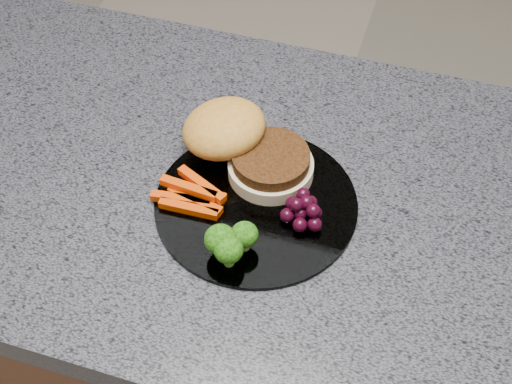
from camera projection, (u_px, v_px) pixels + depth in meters
The scene contains 7 objects.
island_cabinet at pixel (218, 345), 1.31m from camera, with size 1.20×0.60×0.86m, color #522D1C.
countertop at pixel (204, 184), 0.96m from camera, with size 1.20×0.60×0.04m, color #50505A.
plate at pixel (256, 204), 0.91m from camera, with size 0.26×0.26×0.01m, color white.
burger at pixel (240, 143), 0.94m from camera, with size 0.21×0.16×0.06m.
carrot_sticks at pixel (192, 195), 0.90m from camera, with size 0.10×0.06×0.02m.
broccoli at pixel (229, 242), 0.84m from camera, with size 0.06×0.06×0.05m.
grape_bunch at pixel (304, 210), 0.88m from camera, with size 0.05×0.06×0.03m.
Camera 1 is at (0.26, -0.58, 1.61)m, focal length 50.00 mm.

